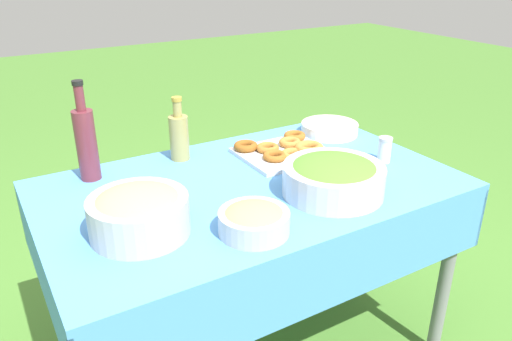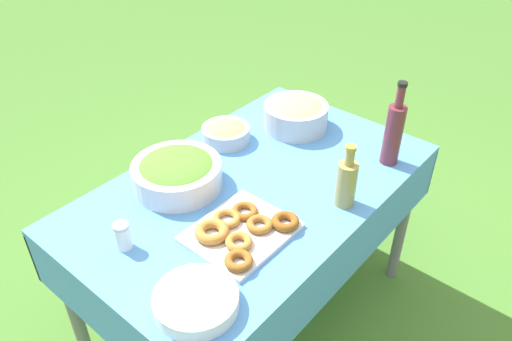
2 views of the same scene
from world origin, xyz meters
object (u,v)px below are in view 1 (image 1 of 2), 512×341
Objects in this scene: plate_stack at (330,129)px; olive_oil_bottle at (179,135)px; salad_bowl at (333,176)px; wine_bottle at (86,142)px; pasta_bowl at (139,212)px; bread_bowl at (254,220)px; donut_platter at (284,150)px.

olive_oil_bottle is (-0.66, 0.07, 0.07)m from plate_stack.
wine_bottle reaches higher than salad_bowl.
salad_bowl is at bearing -38.84° from wine_bottle.
plate_stack is 0.70× the size of wine_bottle.
pasta_bowl is 0.54m from olive_oil_bottle.
pasta_bowl is at bearing -124.71° from olive_oil_bottle.
wine_bottle is (-0.03, 0.44, 0.07)m from pasta_bowl.
pasta_bowl is 0.32m from bread_bowl.
wine_bottle is (-1.00, 0.07, 0.11)m from plate_stack.
olive_oil_bottle is 0.34m from wine_bottle.
pasta_bowl is 1.38× the size of bread_bowl.
pasta_bowl reaches higher than donut_platter.
plate_stack is 1.20× the size of bread_bowl.
wine_bottle is (-0.70, 0.16, 0.12)m from donut_platter.
donut_platter is at bearing 47.84° from bread_bowl.
plate_stack is at bearing 37.62° from bread_bowl.
pasta_bowl is (-0.62, 0.08, 0.01)m from salad_bowl.
donut_platter is 0.31m from plate_stack.
bread_bowl is (0.28, -0.16, -0.03)m from pasta_bowl.
bread_bowl is at bearing -29.83° from pasta_bowl.
salad_bowl is 0.95× the size of wine_bottle.
olive_oil_bottle is (-0.31, 0.53, 0.03)m from salad_bowl.
bread_bowl reaches higher than plate_stack.
wine_bottle is at bearing 176.18° from plate_stack.
olive_oil_bottle is 0.70× the size of wine_bottle.
pasta_bowl is 1.15× the size of plate_stack.
salad_bowl is at bearing -127.43° from plate_stack.
bread_bowl is at bearing -142.38° from plate_stack.
plate_stack is (0.97, 0.37, -0.05)m from pasta_bowl.
donut_platter is 0.41m from olive_oil_bottle.
olive_oil_bottle is at bearing 55.29° from pasta_bowl.
pasta_bowl is at bearing -86.49° from wine_bottle.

